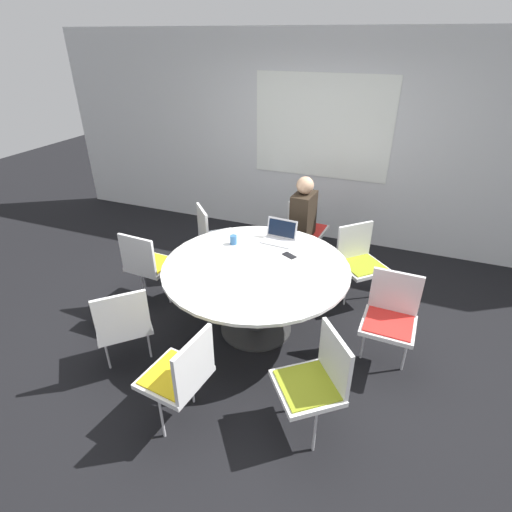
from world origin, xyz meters
TOP-DOWN VIEW (x-y plane):
  - ground_plane at (0.00, 0.00)m, footprint 16.00×16.00m
  - wall_back at (0.00, 2.35)m, footprint 8.00×0.07m
  - conference_table at (0.00, 0.00)m, footprint 1.73×1.73m
  - chair_0 at (0.04, 1.53)m, footprint 0.45×0.47m
  - chair_1 at (-0.88, 0.86)m, footprint 0.61×0.61m
  - chair_2 at (-1.23, 0.01)m, footprint 0.46×0.45m
  - chair_3 at (-0.83, -0.91)m, footprint 0.61×0.61m
  - chair_4 at (-0.08, -1.23)m, footprint 0.47×0.49m
  - chair_5 at (0.82, -0.92)m, footprint 0.60×0.61m
  - chair_6 at (1.23, 0.02)m, footprint 0.46×0.44m
  - chair_7 at (0.83, 0.91)m, footprint 0.61×0.61m
  - person_0 at (0.10, 1.29)m, footprint 0.28×0.37m
  - laptop at (0.04, 0.56)m, footprint 0.34×0.25m
  - coffee_cup at (-0.37, 0.32)m, footprint 0.07×0.07m
  - cell_phone at (0.23, 0.29)m, footprint 0.16×0.13m
  - handbag at (-1.35, -0.52)m, footprint 0.36×0.16m

SIDE VIEW (x-z plane):
  - ground_plane at x=0.00m, z-range 0.00..0.00m
  - handbag at x=-1.35m, z-range 0.00..0.28m
  - chair_0 at x=0.04m, z-range 0.08..0.94m
  - chair_1 at x=-0.88m, z-range 0.08..0.94m
  - chair_2 at x=-1.23m, z-range 0.08..0.94m
  - chair_3 at x=-0.83m, z-range 0.08..0.94m
  - chair_4 at x=-0.08m, z-range 0.08..0.94m
  - chair_5 at x=0.82m, z-range 0.08..0.94m
  - chair_6 at x=1.23m, z-range 0.08..0.94m
  - chair_7 at x=0.83m, z-range 0.08..0.94m
  - conference_table at x=0.00m, z-range 0.24..0.98m
  - person_0 at x=0.10m, z-range 0.10..1.31m
  - cell_phone at x=0.23m, z-range 0.74..0.75m
  - coffee_cup at x=-0.37m, z-range 0.74..0.83m
  - laptop at x=0.04m, z-range 0.69..0.90m
  - wall_back at x=0.00m, z-range 0.00..2.70m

